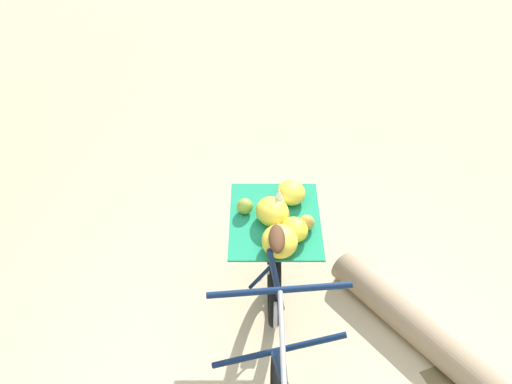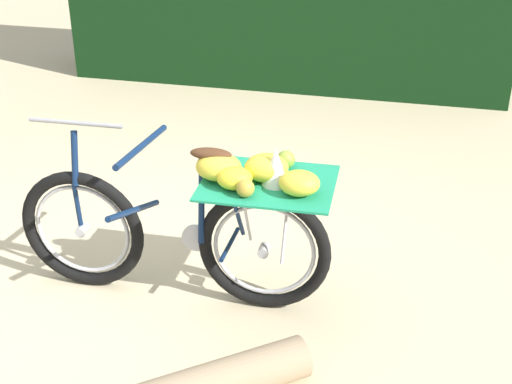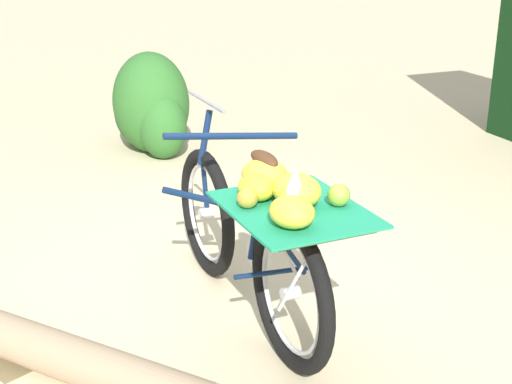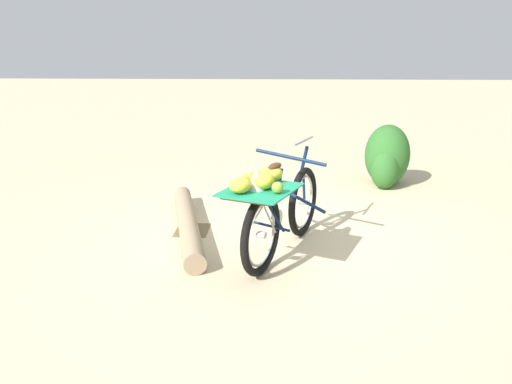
# 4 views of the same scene
# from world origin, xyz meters

# --- Properties ---
(ground_plane) EXTENTS (60.00, 60.00, 0.00)m
(ground_plane) POSITION_xyz_m (0.00, 0.00, 0.00)
(ground_plane) COLOR beige
(bicycle) EXTENTS (1.76, 0.99, 1.03)m
(bicycle) POSITION_xyz_m (0.24, -0.28, 0.51)
(bicycle) COLOR black
(bicycle) RESTS_ON ground_plane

